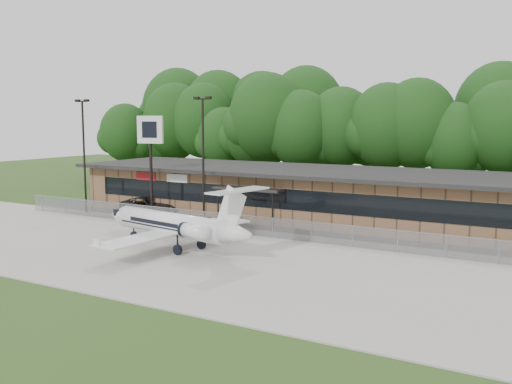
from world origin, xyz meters
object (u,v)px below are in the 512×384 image
Objects in this scene: suv at (149,206)px; business_jet at (177,226)px; pole_sign at (150,141)px; terminal at (301,193)px.

business_jet is at bearing -125.49° from suv.
business_jet is at bearing -55.22° from pole_sign.
business_jet reaches higher than suv.
terminal is 7.17× the size of suv.
business_jet reaches higher than terminal.
pole_sign is (-10.55, -7.14, 4.53)m from terminal.
suv is (-12.30, -5.44, -1.38)m from terminal.
terminal is at bearing 21.37° from pole_sign.
pole_sign is at bearing -145.89° from terminal.
suv is at bearing 147.56° from business_jet.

